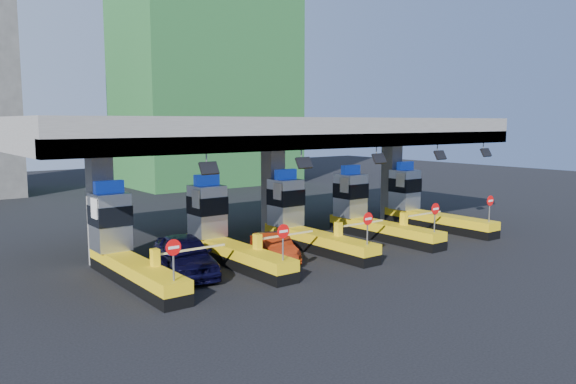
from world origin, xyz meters
TOP-DOWN VIEW (x-y plane):
  - ground at (0.00, 0.00)m, footprint 120.00×120.00m
  - toll_canopy at (0.00, 2.87)m, footprint 28.00×12.09m
  - toll_lane_far_left at (-10.00, 0.28)m, footprint 4.43×8.00m
  - toll_lane_left at (-5.00, 0.28)m, footprint 4.43×8.00m
  - toll_lane_center at (0.00, 0.28)m, footprint 4.43×8.00m
  - toll_lane_right at (5.00, 0.28)m, footprint 4.43×8.00m
  - toll_lane_far_right at (10.00, 0.28)m, footprint 4.43×8.00m
  - bg_building_scaffold at (12.00, 32.00)m, footprint 18.00×12.00m
  - van at (-7.62, -0.84)m, footprint 3.18×5.54m
  - red_car at (-2.93, -1.14)m, footprint 2.54×4.24m

SIDE VIEW (x-z plane):
  - ground at x=0.00m, z-range 0.00..0.00m
  - red_car at x=-2.93m, z-range 0.00..1.32m
  - van at x=-7.62m, z-range 0.00..1.77m
  - toll_lane_far_left at x=-10.00m, z-range -0.68..3.47m
  - toll_lane_left at x=-5.00m, z-range -0.68..3.47m
  - toll_lane_center at x=0.00m, z-range -0.68..3.47m
  - toll_lane_right at x=5.00m, z-range -0.68..3.47m
  - toll_lane_far_right at x=10.00m, z-range -0.68..3.47m
  - toll_canopy at x=0.00m, z-range 2.63..9.63m
  - bg_building_scaffold at x=12.00m, z-range 0.00..28.00m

